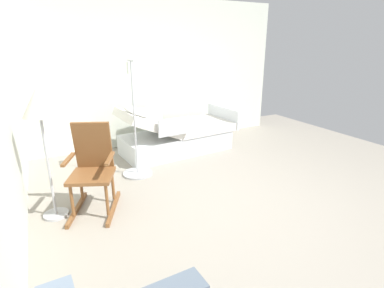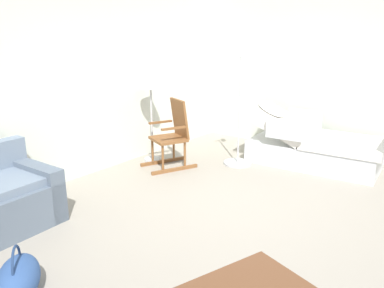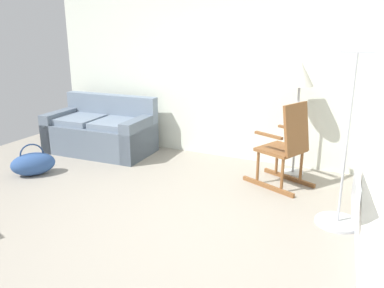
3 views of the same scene
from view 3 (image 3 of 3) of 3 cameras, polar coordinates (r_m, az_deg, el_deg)
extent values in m
plane|color=gray|center=(3.89, -5.66, -12.67)|extent=(7.44, 7.44, 0.00)
cube|color=silver|center=(5.69, 7.13, 11.10)|extent=(6.16, 0.10, 2.70)
cube|color=silver|center=(3.40, 22.62, -6.69)|extent=(0.08, 0.56, 0.28)
cylinder|color=black|center=(4.10, 23.59, -11.70)|extent=(0.10, 0.10, 0.10)
cube|color=slate|center=(6.28, -13.14, 0.87)|extent=(1.64, 0.92, 0.45)
cube|color=slate|center=(6.41, -16.19, 3.39)|extent=(0.70, 0.68, 0.10)
cube|color=slate|center=(5.98, -10.66, 2.84)|extent=(0.70, 0.68, 0.10)
cube|color=slate|center=(6.46, -11.62, 5.28)|extent=(1.61, 0.23, 0.40)
cube|color=slate|center=(6.70, -18.14, 2.11)|extent=(0.22, 0.86, 0.60)
cube|color=slate|center=(5.89, -7.55, 0.85)|extent=(0.22, 0.86, 0.60)
cube|color=brown|center=(5.24, 13.81, -4.75)|extent=(0.71, 0.34, 0.05)
cube|color=brown|center=(4.91, 10.88, -6.04)|extent=(0.71, 0.34, 0.05)
cylinder|color=brown|center=(4.95, 9.52, -2.97)|extent=(0.04, 0.04, 0.40)
cylinder|color=brown|center=(5.24, 12.19, -2.00)|extent=(0.04, 0.04, 0.40)
cylinder|color=brown|center=(4.74, 12.95, -4.08)|extent=(0.04, 0.04, 0.40)
cylinder|color=brown|center=(5.05, 15.53, -2.99)|extent=(0.04, 0.04, 0.40)
cube|color=brown|center=(4.93, 12.70, -0.80)|extent=(0.61, 0.62, 0.04)
cube|color=brown|center=(4.74, 14.88, 2.11)|extent=(0.28, 0.44, 0.60)
cube|color=brown|center=(4.70, 11.01, 1.24)|extent=(0.37, 0.19, 0.03)
cube|color=brown|center=(5.06, 14.23, 2.16)|extent=(0.37, 0.19, 0.03)
cylinder|color=#B2B5BA|center=(5.45, 14.36, -4.04)|extent=(0.28, 0.28, 0.03)
cylinder|color=#B2B5BA|center=(5.27, 14.82, 1.96)|extent=(0.03, 0.03, 1.15)
cone|color=beige|center=(5.14, 15.43, 9.79)|extent=(0.34, 0.34, 0.30)
ellipsoid|color=#2D4C84|center=(5.61, -22.01, -2.70)|extent=(0.60, 0.64, 0.30)
torus|color=navy|center=(5.57, -22.15, -1.44)|extent=(0.20, 0.25, 0.30)
cylinder|color=#B2B5BA|center=(4.28, 20.28, -10.56)|extent=(0.44, 0.44, 0.03)
cylinder|color=#B2B5BA|center=(3.98, 21.50, 0.27)|extent=(0.02, 0.02, 1.65)
cube|color=#B2B5BA|center=(3.84, 22.84, 12.14)|extent=(0.28, 0.02, 0.02)
cube|color=white|center=(3.85, 24.45, 10.30)|extent=(0.09, 0.04, 0.16)
camera|label=1|loc=(6.64, -16.15, 16.28)|focal=28.29mm
camera|label=2|loc=(5.27, -56.85, 10.50)|focal=35.93mm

